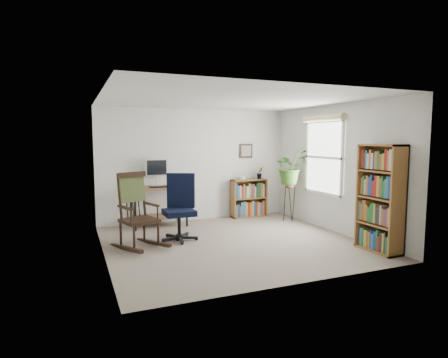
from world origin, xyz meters
name	(u,v)px	position (x,y,z in m)	size (l,w,h in m)	color
floor	(233,242)	(0.00, 0.00, 0.00)	(4.20, 4.00, 0.00)	gray
ceiling	(233,100)	(0.00, 0.00, 2.40)	(4.20, 4.00, 0.00)	silver
wall_back	(196,165)	(0.00, 2.00, 1.20)	(4.20, 0.00, 2.40)	silver
wall_front	(301,186)	(0.00, -2.00, 1.20)	(4.20, 0.00, 2.40)	silver
wall_left	(102,177)	(-2.10, 0.00, 1.20)	(0.00, 4.00, 2.40)	silver
wall_right	(335,169)	(2.10, 0.00, 1.20)	(0.00, 4.00, 2.40)	silver
window	(323,157)	(2.06, 0.30, 1.40)	(0.12, 1.20, 1.50)	white
desk	(159,206)	(-0.90, 1.70, 0.40)	(1.11, 0.61, 0.80)	brown
monitor	(157,172)	(-0.90, 1.84, 1.08)	(0.46, 0.16, 0.56)	silver
keyboard	(160,187)	(-0.90, 1.58, 0.82)	(0.40, 0.15, 0.03)	black
office_chair	(179,207)	(-0.81, 0.48, 0.59)	(0.64, 0.64, 1.18)	black
rocking_chair	(139,210)	(-1.53, 0.27, 0.62)	(0.64, 1.07, 1.24)	black
low_bookshelf	(249,198)	(1.19, 1.82, 0.43)	(0.81, 0.27, 0.86)	brown
tall_bookshelf	(380,198)	(1.92, -1.33, 0.84)	(0.32, 0.74, 1.68)	brown
plant_stand	(289,201)	(1.80, 1.08, 0.43)	(0.24, 0.24, 0.86)	black
spider_plant	(290,150)	(1.80, 1.08, 1.53)	(1.69, 1.88, 1.46)	#366322
potted_plant_small	(260,176)	(1.47, 1.83, 0.91)	(0.13, 0.24, 0.11)	#366322
framed_picture	(246,151)	(1.19, 1.97, 1.49)	(0.32, 0.04, 0.32)	black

